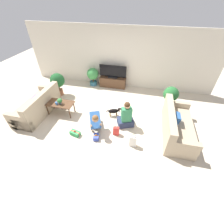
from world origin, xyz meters
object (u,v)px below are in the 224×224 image
potted_plant_corner_right (171,95)px  dog (115,111)px  sofa_right (176,126)px  tv_console (113,82)px  tv (113,72)px  gift_box_a (75,133)px  person_kneeling (95,121)px  potted_plant_corner_left (58,81)px  person_sitting (126,117)px  tabletop_plant (60,101)px  coffee_table (60,104)px  mug (56,103)px  potted_plant_back_left (93,75)px  gift_bag_a (116,131)px  sofa_left (38,106)px  gift_box_b (96,137)px  gift_bag_b (133,141)px

potted_plant_corner_right → dog: 2.16m
sofa_right → tv_console: 3.63m
tv → dog: bearing=-75.1°
tv → gift_box_a: tv is taller
sofa_right → potted_plant_corner_right: bearing=6.4°
person_kneeling → dog: person_kneeling is taller
potted_plant_corner_right → potted_plant_corner_left: 4.56m
person_sitting → tabletop_plant: size_ratio=4.36×
person_kneeling → tv_console: bearing=68.8°
coffee_table → mug: (-0.06, -0.09, 0.10)m
potted_plant_corner_left → tabletop_plant: bearing=-58.8°
person_kneeling → mug: size_ratio=7.09×
sofa_right → tabletop_plant: (-3.98, 0.07, 0.28)m
potted_plant_corner_left → potted_plant_back_left: potted_plant_corner_left is taller
gift_box_a → person_kneeling: bearing=36.7°
gift_bag_a → mug: mug is taller
dog → person_sitting: bearing=-150.1°
potted_plant_corner_left → mug: 1.41m
coffee_table → tv_console: bearing=59.4°
coffee_table → gift_box_a: bearing=-44.0°
sofa_left → coffee_table: bearing=101.9°
sofa_left → coffee_table: (0.82, 0.17, 0.10)m
potted_plant_corner_left → sofa_left: bearing=-96.4°
potted_plant_back_left → mug: size_ratio=7.05×
sofa_right → dog: sofa_right is taller
gift_box_b → gift_bag_b: bearing=-0.2°
tabletop_plant → potted_plant_back_left: bearing=80.4°
sofa_left → person_sitting: size_ratio=2.02×
mug → sofa_right: bearing=-0.2°
person_kneeling → gift_bag_b: (1.28, -0.42, -0.17)m
gift_bag_a → gift_bag_b: gift_bag_b is taller
tv → person_sitting: 2.73m
gift_bag_b → tabletop_plant: bearing=162.1°
potted_plant_corner_right → mug: 4.16m
tv → gift_bag_b: bearing=-67.6°
tv → gift_box_b: tv is taller
tv → gift_bag_a: size_ratio=3.88×
person_kneeling → gift_box_a: size_ratio=2.42×
gift_bag_a → potted_plant_corner_right: bearing=47.5°
coffee_table → gift_box_b: bearing=-29.1°
tv_console → potted_plant_corner_left: bearing=-149.2°
person_kneeling → dog: 0.94m
dog → tv: bearing=-4.5°
person_sitting → gift_box_a: person_sitting is taller
coffee_table → mug: 0.15m
gift_box_b → person_kneeling: bearing=109.0°
sofa_left → tv: 3.44m
potted_plant_back_left → gift_bag_a: bearing=-59.2°
dog → tabletop_plant: (-1.92, -0.34, 0.36)m
dog → gift_box_a: dog is taller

